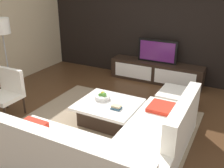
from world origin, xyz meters
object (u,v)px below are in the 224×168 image
at_px(coffee_table, 108,112).
at_px(sectional_couch, 114,146).
at_px(floor_lamp, 2,30).
at_px(ottoman, 177,101).
at_px(accent_chair_near, 7,90).
at_px(media_console, 156,72).
at_px(book_stack, 116,107).
at_px(fruit_bowl, 102,97).
at_px(television, 157,51).

bearing_deg(coffee_table, sectional_couch, -57.66).
xyz_separation_m(floor_lamp, ottoman, (3.50, 0.93, -1.22)).
bearing_deg(accent_chair_near, media_console, 50.10).
relative_size(ottoman, book_stack, 4.25).
xyz_separation_m(media_console, book_stack, (0.12, -2.42, 0.16)).
bearing_deg(coffee_table, accent_chair_near, -162.22).
height_order(coffee_table, fruit_bowl, fruit_bowl).
relative_size(fruit_bowl, book_stack, 1.70).
bearing_deg(television, fruit_bowl, -97.22).
relative_size(accent_chair_near, floor_lamp, 0.52).
bearing_deg(book_stack, sectional_couch, -65.12).
distance_m(media_console, floor_lamp, 3.63).
distance_m(sectional_couch, fruit_bowl, 1.32).
distance_m(media_console, accent_chair_near, 3.47).
height_order(media_console, floor_lamp, floor_lamp).
distance_m(accent_chair_near, book_stack, 2.09).
distance_m(media_console, coffee_table, 2.30).
distance_m(media_console, book_stack, 2.42).
bearing_deg(floor_lamp, book_stack, -4.12).
height_order(media_console, sectional_couch, sectional_couch).
height_order(media_console, television, television).
distance_m(floor_lamp, fruit_bowl, 2.55).
xyz_separation_m(coffee_table, fruit_bowl, (-0.18, 0.10, 0.22)).
xyz_separation_m(sectional_couch, ottoman, (0.38, 1.95, -0.08)).
relative_size(coffee_table, book_stack, 6.42).
xyz_separation_m(sectional_couch, book_stack, (-0.39, 0.83, 0.12)).
bearing_deg(media_console, accent_chair_near, -123.72).
xyz_separation_m(television, accent_chair_near, (-1.92, -2.88, -0.29)).
distance_m(television, accent_chair_near, 3.48).
distance_m(fruit_bowl, book_stack, 0.45).
bearing_deg(sectional_couch, television, 98.79).
height_order(accent_chair_near, floor_lamp, floor_lamp).
distance_m(ottoman, fruit_bowl, 1.48).
bearing_deg(ottoman, book_stack, -124.11).
relative_size(media_console, coffee_table, 2.17).
relative_size(sectional_couch, fruit_bowl, 8.48).
bearing_deg(television, coffee_table, -92.49).
distance_m(television, floor_lamp, 3.50).
bearing_deg(floor_lamp, accent_chair_near, -43.41).
relative_size(television, accent_chair_near, 1.10).
bearing_deg(floor_lamp, ottoman, 14.81).
bearing_deg(ottoman, accent_chair_near, -150.46).
bearing_deg(sectional_couch, floor_lamp, 161.79).
bearing_deg(television, accent_chair_near, -123.72).
bearing_deg(television, book_stack, -87.24).
bearing_deg(sectional_couch, media_console, 98.79).
height_order(sectional_couch, ottoman, sectional_couch).
bearing_deg(fruit_bowl, sectional_couch, -53.46).
distance_m(television, fruit_bowl, 2.24).
xyz_separation_m(coffee_table, book_stack, (0.22, -0.12, 0.21)).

